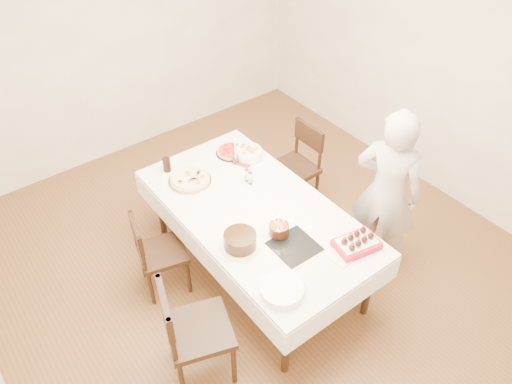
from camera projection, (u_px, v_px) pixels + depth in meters
floor at (260, 266)px, 4.66m from camera, size 5.00×5.00×0.00m
wall_back at (116, 39)px, 5.29m from camera, size 4.50×0.04×2.70m
wall_right at (444, 66)px, 4.82m from camera, size 0.04×5.00×2.70m
dining_table at (256, 241)px, 4.39m from camera, size 1.57×2.34×0.75m
chair_right_savory at (293, 169)px, 5.04m from camera, size 0.47×0.47×0.91m
chair_left_savory at (162, 252)px, 4.24m from camera, size 0.51×0.51×0.83m
chair_left_dessert at (199, 330)px, 3.57m from camera, size 0.63×0.63×0.97m
person at (387, 193)px, 4.22m from camera, size 0.59×0.70×1.62m
pizza_white at (190, 180)px, 4.41m from camera, size 0.49×0.49×0.04m
pizza_pepperoni at (231, 151)px, 4.73m from camera, size 0.29×0.29×0.04m
red_placemat at (243, 157)px, 4.70m from camera, size 0.33×0.33×0.01m
pasta_bowl at (249, 153)px, 4.67m from camera, size 0.29×0.29×0.08m
taper_candle at (235, 151)px, 4.54m from camera, size 0.07×0.07×0.28m
shaker_pair at (250, 178)px, 4.37m from camera, size 0.12×0.12×0.12m
cola_glass at (167, 165)px, 4.50m from camera, size 0.09×0.09×0.13m
layer_cake at (240, 241)px, 3.79m from camera, size 0.42×0.42×0.13m
cake_board at (294, 246)px, 3.83m from camera, size 0.34×0.34×0.01m
birthday_cake at (279, 226)px, 3.87m from camera, size 0.21×0.21×0.15m
strawberry_box at (357, 243)px, 3.80m from camera, size 0.37×0.28×0.08m
box_lid at (345, 254)px, 3.77m from camera, size 0.28×0.20×0.02m
plate_stack at (282, 290)px, 3.47m from camera, size 0.39×0.39×0.06m
china_plate at (288, 286)px, 3.53m from camera, size 0.31×0.31×0.01m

